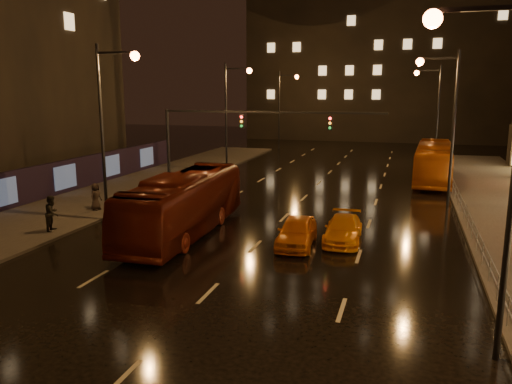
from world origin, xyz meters
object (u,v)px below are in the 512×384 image
bus_curb (434,162)px  taxi_far (343,229)px  taxi_near (297,232)px  pedestrian_c (96,197)px  pedestrian_b (52,213)px  bus_red (184,204)px

bus_curb → taxi_far: (-5.00, -19.25, -1.02)m
bus_curb → taxi_near: bearing=-106.0°
bus_curb → taxi_far: 19.91m
pedestrian_c → bus_curb: bearing=-44.9°
bus_curb → taxi_far: bus_curb is taller
pedestrian_b → taxi_far: bearing=-93.8°
taxi_far → pedestrian_c: size_ratio=2.54×
bus_curb → pedestrian_c: (-20.63, -17.48, -0.65)m
bus_red → taxi_near: bearing=-5.6°
bus_red → bus_curb: 24.24m
pedestrian_c → taxi_near: bearing=-98.3°
taxi_near → pedestrian_c: (-13.54, 3.17, 0.28)m
taxi_far → pedestrian_b: 15.31m
taxi_far → pedestrian_c: pedestrian_c is taller
bus_red → taxi_near: 6.22m
taxi_near → pedestrian_c: pedestrian_c is taller
bus_curb → pedestrian_b: bearing=-129.0°
bus_red → pedestrian_c: size_ratio=6.87×
taxi_far → pedestrian_b: size_ratio=2.26×
pedestrian_b → pedestrian_c: bearing=-7.7°
bus_curb → pedestrian_b: (-20.00, -22.27, -0.54)m
bus_red → pedestrian_b: bus_red is taller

